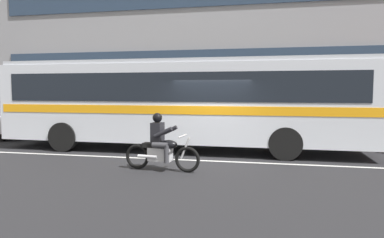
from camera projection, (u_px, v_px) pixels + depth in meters
ground_plane at (212, 157)px, 11.50m from camera, size 60.00×60.00×0.00m
sidewalk_curb at (228, 135)px, 16.46m from camera, size 28.00×3.80×0.15m
lane_center_stripe at (209, 161)px, 10.91m from camera, size 26.60×0.14×0.01m
office_building_facade at (234, 33)px, 18.28m from camera, size 28.00×0.89×10.19m
transit_bus at (182, 98)px, 12.77m from camera, size 13.09×2.71×3.22m
motorcycle_with_rider at (161, 147)px, 9.55m from camera, size 2.14×0.64×1.56m
fire_hydrant at (167, 126)px, 16.28m from camera, size 0.22×0.30×0.75m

